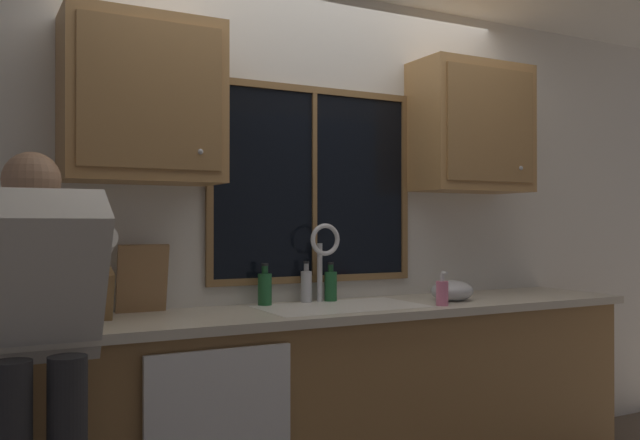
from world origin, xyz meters
The scene contains 21 objects.
back_wall centered at (0.00, 0.06, 1.27)m, with size 5.69×0.12×2.55m, color silver.
window_glass centered at (0.05, -0.01, 1.52)m, with size 1.10×0.02×0.95m, color black.
window_frame_top centered at (0.05, -0.02, 2.02)m, with size 1.17×0.02×0.04m, color brown.
window_frame_bottom centered at (0.05, -0.02, 1.03)m, with size 1.17×0.02×0.04m, color brown.
window_frame_left centered at (-0.51, -0.02, 1.52)m, with size 0.04×0.02×0.95m, color brown.
window_frame_right centered at (0.62, -0.02, 1.52)m, with size 0.04×0.02×0.95m, color brown.
window_mullion_center centered at (0.05, -0.02, 1.52)m, with size 0.02×0.02×0.95m, color brown.
lower_cabinet_run centered at (0.00, -0.29, 0.44)m, with size 3.29×0.58×0.88m, color olive.
countertop centered at (0.00, -0.31, 0.90)m, with size 3.35×0.62×0.04m, color beige.
upper_cabinet_left centered at (-0.87, -0.17, 1.86)m, with size 0.68×0.36×0.72m.
upper_cabinet_right centered at (0.98, -0.17, 1.86)m, with size 0.68×0.36×0.72m.
sink centered at (0.05, -0.30, 0.82)m, with size 0.80×0.46×0.21m.
faucet centered at (0.06, -0.12, 1.17)m, with size 0.18×0.09×0.40m.
person_standing centered at (-1.34, -0.63, 0.97)m, with size 0.53×0.67×1.59m.
knife_block centered at (-1.07, -0.24, 1.03)m, with size 0.12×0.18×0.32m.
cutting_board centered at (-0.85, -0.08, 1.07)m, with size 0.23×0.02×0.31m, color #997047.
mixing_bowl centered at (0.69, -0.35, 0.97)m, with size 0.22×0.22×0.11m, color #B7B7BC.
soap_dispenser centered at (0.51, -0.50, 0.98)m, with size 0.06×0.07×0.17m.
bottle_green_glass centered at (-0.26, -0.09, 1.00)m, with size 0.07×0.07×0.21m.
bottle_tall_clear centered at (0.11, -0.09, 1.00)m, with size 0.06×0.06×0.20m.
bottle_amber_small centered at (-0.02, -0.08, 1.01)m, with size 0.06×0.06×0.21m.
Camera 1 is at (-1.55, -3.14, 1.32)m, focal length 37.88 mm.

